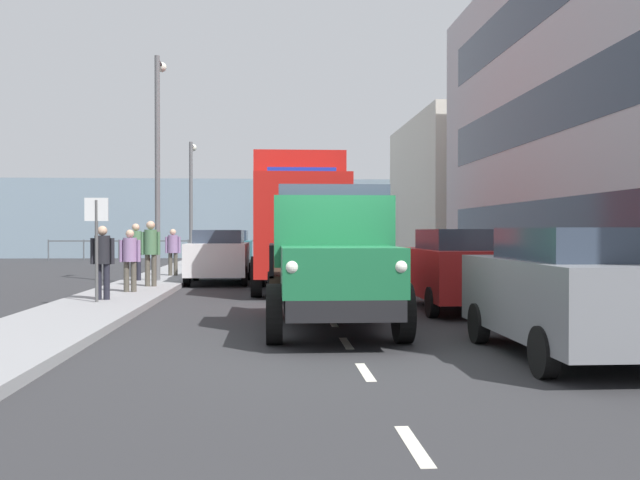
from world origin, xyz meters
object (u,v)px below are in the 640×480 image
Objects in this scene: lorry_cargo_red at (298,218)px; lamp_post_promenade at (158,148)px; car_red_kerbside_1 at (458,268)px; street_sign at (96,231)px; car_teal_oppositeside_1 at (229,251)px; pedestrian_in_dark_coat at (173,248)px; lamp_post_far at (191,191)px; car_white_oppositeside_0 at (219,255)px; pedestrian_couple_a at (130,255)px; pedestrian_near_railing at (102,256)px; pedestrian_by_lamp at (151,248)px; car_grey_kerbside_near at (571,290)px; pedestrian_with_bag at (136,247)px; truck_vintage_green at (332,261)px.

lorry_cargo_red is 1.17× the size of lamp_post_promenade.
car_red_kerbside_1 is 1.85× the size of street_sign.
pedestrian_in_dark_coat is (1.71, 3.99, 0.20)m from car_teal_oppositeside_1.
street_sign is (0.17, 16.74, -1.82)m from lamp_post_far.
car_white_oppositeside_0 is 5.40m from pedestrian_couple_a.
pedestrian_by_lamp reaches higher than pedestrian_near_railing.
lamp_post_far is at bearing -89.67° from lamp_post_promenade.
car_grey_kerbside_near is 2.53× the size of pedestrian_near_railing.
pedestrian_with_bag reaches higher than car_grey_kerbside_near.
pedestrian_near_railing is 2.09m from pedestrian_couple_a.
lorry_cargo_red reaches higher than truck_vintage_green.
car_white_oppositeside_0 is (5.66, -14.23, 0.00)m from car_grey_kerbside_near.
lamp_post_promenade is 1.27× the size of lamp_post_far.
lamp_post_far is at bearing -66.67° from car_red_kerbside_1.
lorry_cargo_red is at bearing 111.02° from lamp_post_far.
truck_vintage_green is 3.42× the size of pedestrian_near_railing.
pedestrian_in_dark_coat is 0.23× the size of lamp_post_promenade.
pedestrian_by_lamp is 0.33× the size of lamp_post_far.
car_white_oppositeside_0 is 0.77× the size of lamp_post_far.
car_teal_oppositeside_1 is 4.68m from lamp_post_far.
car_white_oppositeside_0 is at bearing -116.94° from pedestrian_by_lamp.
lamp_post_far is at bearing -68.98° from lorry_cargo_red.
car_grey_kerbside_near is at bearing 107.96° from lamp_post_far.
truck_vintage_green is at bearing 116.07° from pedestrian_with_bag.
lorry_cargo_red is at bearing 163.17° from pedestrian_with_bag.
pedestrian_couple_a is 2.70m from street_sign.
pedestrian_couple_a reaches higher than car_teal_oppositeside_1.
truck_vintage_green is at bearing 91.54° from lorry_cargo_red.
pedestrian_by_lamp is 12.51m from lamp_post_far.
car_red_kerbside_1 is 8.98m from pedestrian_by_lamp.
pedestrian_near_railing is at bearing 80.86° from car_teal_oppositeside_1.
lamp_post_far is at bearing -72.04° from car_grey_kerbside_near.
car_white_oppositeside_0 is (5.66, -8.45, 0.00)m from car_red_kerbside_1.
pedestrian_near_railing is at bearing -42.58° from car_grey_kerbside_near.
car_grey_kerbside_near is 2.65× the size of pedestrian_couple_a.
street_sign reaches higher than car_teal_oppositeside_1.
car_grey_kerbside_near is 0.60× the size of lamp_post_promenade.
lorry_cargo_red is at bearing 136.52° from pedestrian_in_dark_coat.
car_grey_kerbside_near is at bearing 111.69° from car_white_oppositeside_0.
car_grey_kerbside_near is (-3.19, 11.93, -1.18)m from lorry_cargo_red.
street_sign is (7.72, -6.55, 0.79)m from car_grey_kerbside_near.
lorry_cargo_red is 5.10m from lamp_post_promenade.
truck_vintage_green is 4.24m from car_red_kerbside_1.
street_sign is (4.78, -3.81, 0.50)m from truck_vintage_green.
lamp_post_far is at bearing -89.87° from pedestrian_couple_a.
car_grey_kerbside_near is at bearing 137.01° from truck_vintage_green.
pedestrian_by_lamp is at bearing -35.50° from car_red_kerbside_1.
car_teal_oppositeside_1 is 10.89m from pedestrian_couple_a.
pedestrian_with_bag is (0.66, -4.28, 0.13)m from pedestrian_couple_a.
street_sign is (0.20, 2.62, 0.61)m from pedestrian_couple_a.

